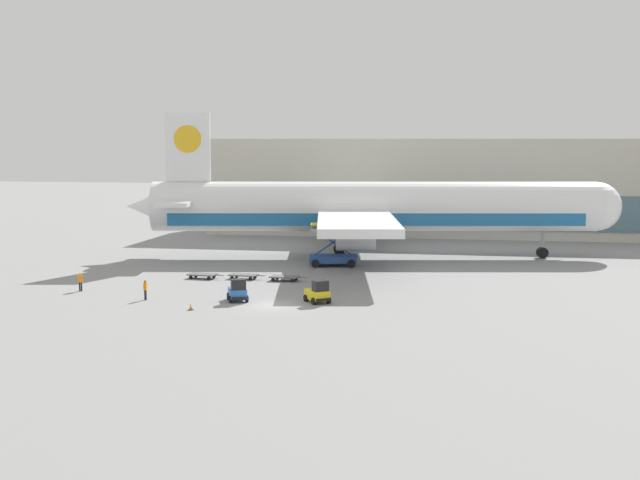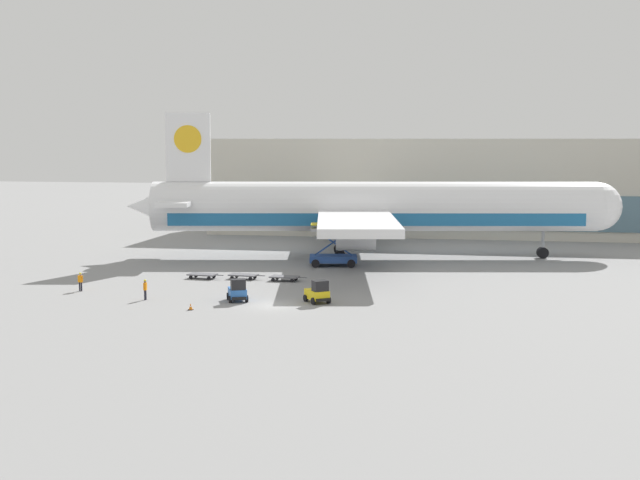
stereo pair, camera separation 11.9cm
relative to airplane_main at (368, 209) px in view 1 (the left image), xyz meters
The scene contains 12 objects.
ground_plane 32.20m from the airplane_main, 97.42° to the right, with size 400.00×400.00×0.00m, color gray.
terminal_building 35.72m from the airplane_main, 59.09° to the left, with size 90.00×18.20×14.00m.
airplane_main is the anchor object (origin of this frame).
scissor_lift_loader 8.72m from the airplane_main, 112.52° to the right, with size 5.64×4.14×4.68m.
baggage_tug_foreground 29.95m from the airplane_main, 91.11° to the right, with size 2.62×2.81×2.00m.
baggage_tug_mid 31.35m from the airplane_main, 104.09° to the right, with size 2.36×2.79×2.00m.
baggage_dolly_lead 24.07m from the airplane_main, 127.89° to the right, with size 3.76×1.79×0.48m.
baggage_dolly_second 21.45m from the airplane_main, 119.64° to the right, with size 3.76×1.79×0.48m.
baggage_dolly_third 20.20m from the airplane_main, 107.78° to the right, with size 3.76×1.79×0.48m.
ground_crew_near 34.92m from the airplane_main, 116.85° to the right, with size 0.23×0.57×1.81m.
ground_crew_far 36.41m from the airplane_main, 129.93° to the right, with size 0.56×0.29×1.74m.
traffic_cone_near 36.48m from the airplane_main, 106.54° to the right, with size 0.40×0.40×0.55m.
Camera 1 is at (17.04, -71.99, 13.93)m, focal length 50.00 mm.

